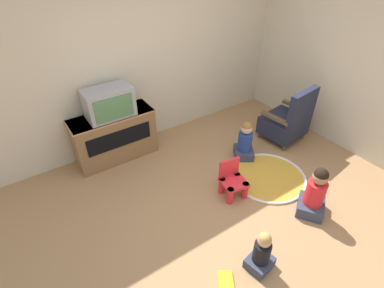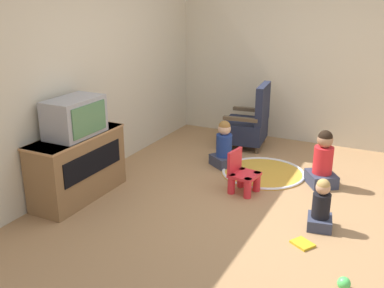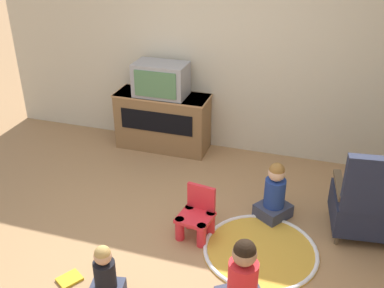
% 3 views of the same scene
% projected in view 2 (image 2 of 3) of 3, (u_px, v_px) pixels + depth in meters
% --- Properties ---
extents(ground_plane, '(30.00, 30.00, 0.00)m').
position_uv_depth(ground_plane, '(257.00, 204.00, 4.92)').
color(ground_plane, '#9E754C').
extents(wall_back, '(5.50, 0.12, 2.68)m').
position_uv_depth(wall_back, '(77.00, 70.00, 5.18)').
color(wall_back, beige).
rests_on(wall_back, ground_plane).
extents(wall_right, '(0.12, 5.22, 2.68)m').
position_uv_depth(wall_right, '(343.00, 55.00, 6.38)').
color(wall_right, beige).
rests_on(wall_right, ground_plane).
extents(tv_cabinet, '(1.19, 0.45, 0.73)m').
position_uv_depth(tv_cabinet, '(78.00, 165.00, 4.98)').
color(tv_cabinet, brown).
rests_on(tv_cabinet, ground_plane).
extents(television, '(0.64, 0.40, 0.41)m').
position_uv_depth(television, '(75.00, 117.00, 4.79)').
color(television, '#939399').
rests_on(television, tv_cabinet).
extents(black_armchair, '(0.71, 0.67, 0.95)m').
position_uv_depth(black_armchair, '(249.00, 124.00, 6.62)').
color(black_armchair, brown).
rests_on(black_armchair, ground_plane).
extents(yellow_kid_chair, '(0.35, 0.34, 0.49)m').
position_uv_depth(yellow_kid_chair, '(242.00, 176.00, 5.17)').
color(yellow_kid_chair, red).
rests_on(yellow_kid_chair, ground_plane).
extents(play_mat, '(1.06, 1.06, 0.04)m').
position_uv_depth(play_mat, '(263.00, 173.00, 5.74)').
color(play_mat, gold).
rests_on(play_mat, ground_plane).
extents(child_watching_left, '(0.30, 0.28, 0.52)m').
position_uv_depth(child_watching_left, '(321.00, 207.00, 4.36)').
color(child_watching_left, '#33384C').
rests_on(child_watching_left, ground_plane).
extents(child_watching_center, '(0.46, 0.45, 0.69)m').
position_uv_depth(child_watching_center, '(323.00, 162.00, 5.31)').
color(child_watching_center, '#33384C').
rests_on(child_watching_center, ground_plane).
extents(child_watching_right, '(0.41, 0.42, 0.62)m').
position_uv_depth(child_watching_right, '(224.00, 146.00, 5.91)').
color(child_watching_right, '#33384C').
rests_on(child_watching_right, ground_plane).
extents(toy_ball, '(0.10, 0.10, 0.10)m').
position_uv_depth(toy_ball, '(344.00, 283.00, 3.51)').
color(toy_ball, '#4CCC59').
rests_on(toy_ball, ground_plane).
extents(book, '(0.23, 0.24, 0.02)m').
position_uv_depth(book, '(303.00, 244.00, 4.13)').
color(book, gold).
rests_on(book, ground_plane).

